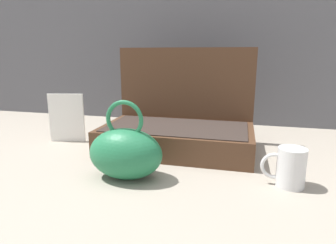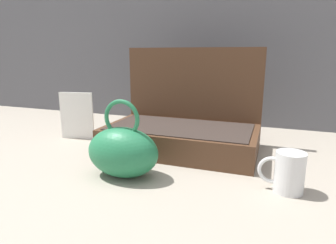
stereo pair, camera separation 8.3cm
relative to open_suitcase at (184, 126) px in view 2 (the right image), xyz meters
name	(u,v)px [view 2 (the right image)]	position (x,y,z in m)	size (l,w,h in m)	color
ground_plane	(172,162)	(0.01, -0.15, -0.08)	(6.00, 6.00, 0.00)	#9E9384
open_suitcase	(184,126)	(0.00, 0.00, 0.00)	(0.50, 0.29, 0.34)	#4C301E
teal_pouch_handbag	(123,151)	(-0.08, -0.28, -0.01)	(0.20, 0.13, 0.21)	#237247
coffee_mug	(288,172)	(0.33, -0.23, -0.03)	(0.11, 0.07, 0.10)	silver
info_card_left	(77,116)	(-0.42, -0.03, 0.01)	(0.13, 0.01, 0.18)	white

